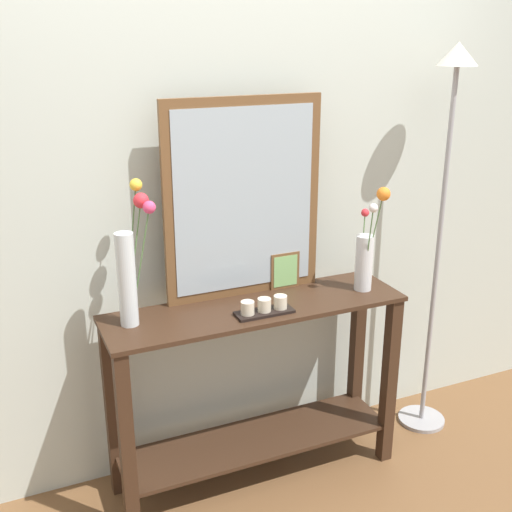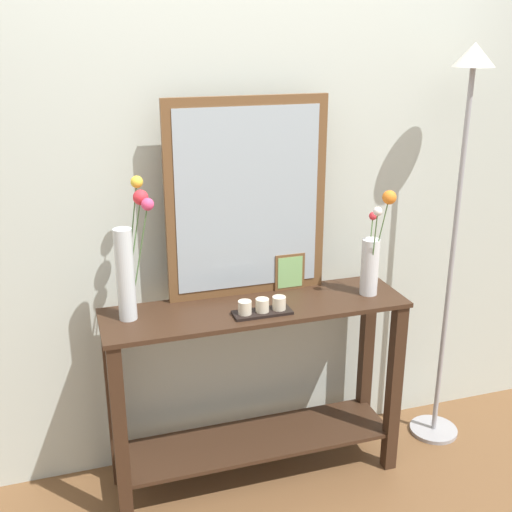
{
  "view_description": "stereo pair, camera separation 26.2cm",
  "coord_description": "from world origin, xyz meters",
  "px_view_note": "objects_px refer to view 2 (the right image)",
  "views": [
    {
      "loc": [
        -0.99,
        -2.27,
        1.96
      ],
      "look_at": [
        0.0,
        0.0,
        1.08
      ],
      "focal_mm": 44.77,
      "sensor_mm": 36.0,
      "label": 1
    },
    {
      "loc": [
        -0.75,
        -2.36,
        1.96
      ],
      "look_at": [
        0.0,
        0.0,
        1.08
      ],
      "focal_mm": 44.77,
      "sensor_mm": 36.0,
      "label": 2
    }
  ],
  "objects_px": {
    "mirror_leaning": "(247,199)",
    "picture_frame_small": "(290,272)",
    "tall_vase_left": "(128,260)",
    "candle_tray": "(262,308)",
    "vase_right": "(372,256)",
    "console_table": "(256,378)",
    "floor_lamp": "(460,188)"
  },
  "relations": [
    {
      "from": "mirror_leaning",
      "to": "picture_frame_small",
      "type": "height_order",
      "value": "mirror_leaning"
    },
    {
      "from": "mirror_leaning",
      "to": "picture_frame_small",
      "type": "distance_m",
      "value": 0.4
    },
    {
      "from": "tall_vase_left",
      "to": "candle_tray",
      "type": "xyz_separation_m",
      "value": [
        0.51,
        -0.13,
        -0.22
      ]
    },
    {
      "from": "vase_right",
      "to": "candle_tray",
      "type": "height_order",
      "value": "vase_right"
    },
    {
      "from": "mirror_leaning",
      "to": "vase_right",
      "type": "bearing_deg",
      "value": -19.04
    },
    {
      "from": "console_table",
      "to": "mirror_leaning",
      "type": "bearing_deg",
      "value": 86.91
    },
    {
      "from": "mirror_leaning",
      "to": "picture_frame_small",
      "type": "bearing_deg",
      "value": -4.42
    },
    {
      "from": "console_table",
      "to": "tall_vase_left",
      "type": "height_order",
      "value": "tall_vase_left"
    },
    {
      "from": "console_table",
      "to": "candle_tray",
      "type": "relative_size",
      "value": 5.34
    },
    {
      "from": "picture_frame_small",
      "to": "tall_vase_left",
      "type": "bearing_deg",
      "value": -172.92
    },
    {
      "from": "tall_vase_left",
      "to": "mirror_leaning",
      "type": "bearing_deg",
      "value": 11.22
    },
    {
      "from": "floor_lamp",
      "to": "mirror_leaning",
      "type": "bearing_deg",
      "value": 173.35
    },
    {
      "from": "tall_vase_left",
      "to": "candle_tray",
      "type": "relative_size",
      "value": 2.32
    },
    {
      "from": "mirror_leaning",
      "to": "floor_lamp",
      "type": "xyz_separation_m",
      "value": [
        0.97,
        -0.11,
        0.01
      ]
    },
    {
      "from": "tall_vase_left",
      "to": "picture_frame_small",
      "type": "distance_m",
      "value": 0.74
    },
    {
      "from": "tall_vase_left",
      "to": "console_table",
      "type": "bearing_deg",
      "value": -4.84
    },
    {
      "from": "tall_vase_left",
      "to": "candle_tray",
      "type": "distance_m",
      "value": 0.57
    },
    {
      "from": "mirror_leaning",
      "to": "picture_frame_small",
      "type": "relative_size",
      "value": 5.14
    },
    {
      "from": "tall_vase_left",
      "to": "floor_lamp",
      "type": "bearing_deg",
      "value": -0.35
    },
    {
      "from": "mirror_leaning",
      "to": "candle_tray",
      "type": "relative_size",
      "value": 3.51
    },
    {
      "from": "candle_tray",
      "to": "floor_lamp",
      "type": "xyz_separation_m",
      "value": [
        0.97,
        0.12,
        0.41
      ]
    },
    {
      "from": "vase_right",
      "to": "floor_lamp",
      "type": "relative_size",
      "value": 0.25
    },
    {
      "from": "vase_right",
      "to": "floor_lamp",
      "type": "distance_m",
      "value": 0.53
    },
    {
      "from": "tall_vase_left",
      "to": "floor_lamp",
      "type": "relative_size",
      "value": 0.3
    },
    {
      "from": "candle_tray",
      "to": "floor_lamp",
      "type": "height_order",
      "value": "floor_lamp"
    },
    {
      "from": "picture_frame_small",
      "to": "floor_lamp",
      "type": "xyz_separation_m",
      "value": [
        0.77,
        -0.1,
        0.35
      ]
    },
    {
      "from": "console_table",
      "to": "floor_lamp",
      "type": "distance_m",
      "value": 1.25
    },
    {
      "from": "mirror_leaning",
      "to": "vase_right",
      "type": "relative_size",
      "value": 1.79
    },
    {
      "from": "mirror_leaning",
      "to": "candle_tray",
      "type": "distance_m",
      "value": 0.46
    },
    {
      "from": "mirror_leaning",
      "to": "floor_lamp",
      "type": "distance_m",
      "value": 0.97
    },
    {
      "from": "candle_tray",
      "to": "picture_frame_small",
      "type": "relative_size",
      "value": 1.46
    },
    {
      "from": "floor_lamp",
      "to": "picture_frame_small",
      "type": "bearing_deg",
      "value": 172.79
    }
  ]
}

